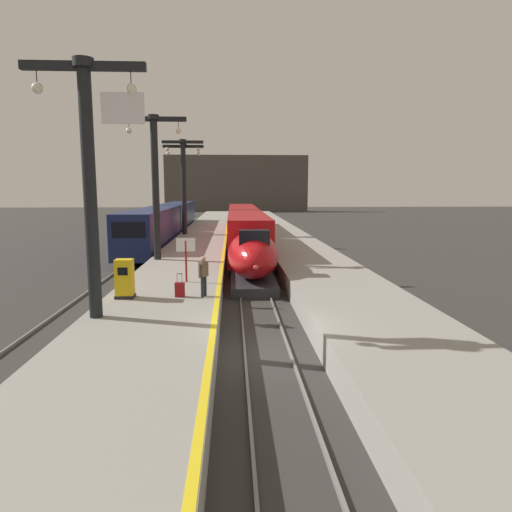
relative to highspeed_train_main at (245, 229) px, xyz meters
The scene contains 19 objects.
ground_plane 26.25m from the highspeed_train_main, 90.00° to the right, with size 260.00×260.00×0.00m, color #33302D.
platform_left 4.52m from the highspeed_train_main, 160.61° to the right, with size 4.80×110.00×1.05m, color gray.
platform_right 4.52m from the highspeed_train_main, 19.39° to the right, with size 4.80×110.00×1.05m, color gray.
platform_left_safety_stripe 2.43m from the highspeed_train_main, 141.16° to the right, with size 0.20×107.80×0.01m, color yellow.
rail_main_left 2.41m from the highspeed_train_main, 119.52° to the left, with size 0.08×110.00×0.12m, color slate.
rail_main_right 2.41m from the highspeed_train_main, 60.48° to the left, with size 0.08×110.00×0.12m, color slate.
rail_secondary_left 9.14m from the highspeed_train_main, behind, with size 0.08×110.00×0.12m, color slate.
rail_secondary_right 7.70m from the highspeed_train_main, 169.78° to the left, with size 0.08×110.00×0.12m, color slate.
highspeed_train_main is the anchor object (origin of this frame).
regional_train_adjacent 11.73m from the highspeed_train_main, 133.67° to the left, with size 2.85×36.60×3.80m.
station_column_near 25.92m from the highspeed_train_main, 103.22° to the right, with size 4.00×0.68×8.60m.
station_column_mid 13.76m from the highspeed_train_main, 117.00° to the right, with size 4.00×0.68×8.91m.
station_column_far 9.07m from the highspeed_train_main, 139.36° to the left, with size 4.00×0.68×9.23m.
station_column_distant 9.22m from the highspeed_train_main, 137.02° to the left, with size 4.00×0.68×8.85m.
passenger_near_edge 22.09m from the highspeed_train_main, 96.09° to the right, with size 0.41×0.47×1.69m.
rolling_suitcase 22.23m from the highspeed_train_main, 98.61° to the right, with size 0.40×0.22×0.98m.
ticket_machine_yellow 22.72m from the highspeed_train_main, 104.14° to the right, with size 0.76×0.62×1.60m.
departure_info_board 19.20m from the highspeed_train_main, 100.09° to the right, with size 0.90×0.10×2.12m.
terminus_back_wall 75.99m from the highspeed_train_main, 90.00° to the left, with size 36.00×2.00×14.00m, color #4C4742.
Camera 1 is at (-1.14, -14.37, 5.45)m, focal length 31.98 mm.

